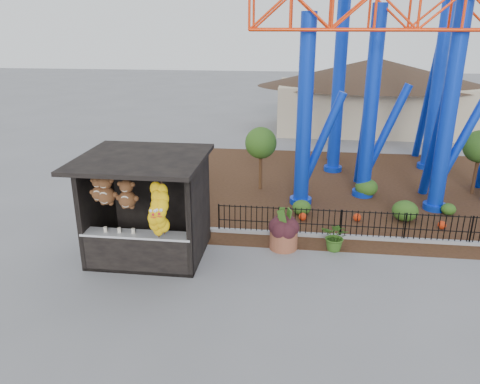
# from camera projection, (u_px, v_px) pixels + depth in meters

# --- Properties ---
(ground) EXTENTS (120.00, 120.00, 0.00)m
(ground) POSITION_uv_depth(u_px,v_px,m) (244.00, 280.00, 12.77)
(ground) COLOR slate
(ground) RESTS_ON ground
(mulch_bed) EXTENTS (18.00, 12.00, 0.02)m
(mulch_bed) POSITION_uv_depth(u_px,v_px,m) (360.00, 189.00, 19.77)
(mulch_bed) COLOR #331E11
(mulch_bed) RESTS_ON ground
(curb) EXTENTS (18.00, 0.18, 0.12)m
(curb) POSITION_uv_depth(u_px,v_px,m) (378.00, 239.00, 15.08)
(curb) COLOR gray
(curb) RESTS_ON ground
(prize_booth) EXTENTS (3.50, 3.40, 3.12)m
(prize_booth) POSITION_uv_depth(u_px,v_px,m) (145.00, 210.00, 13.43)
(prize_booth) COLOR black
(prize_booth) RESTS_ON ground
(picket_fence) EXTENTS (12.20, 0.06, 1.00)m
(picket_fence) POSITION_uv_depth(u_px,v_px,m) (408.00, 228.00, 14.83)
(picket_fence) COLOR black
(picket_fence) RESTS_ON ground
(roller_coaster) EXTENTS (11.00, 6.37, 10.82)m
(roller_coaster) POSITION_uv_depth(u_px,v_px,m) (404.00, 28.00, 17.67)
(roller_coaster) COLOR #0B32C8
(roller_coaster) RESTS_ON ground
(terracotta_planter) EXTENTS (1.09, 1.09, 0.59)m
(terracotta_planter) POSITION_uv_depth(u_px,v_px,m) (283.00, 239.00, 14.48)
(terracotta_planter) COLOR brown
(terracotta_planter) RESTS_ON ground
(planter_foliage) EXTENTS (0.70, 0.70, 0.64)m
(planter_foliage) POSITION_uv_depth(u_px,v_px,m) (284.00, 221.00, 14.27)
(planter_foliage) COLOR black
(planter_foliage) RESTS_ON terracotta_planter
(potted_plant) EXTENTS (1.06, 1.00, 0.94)m
(potted_plant) POSITION_uv_depth(u_px,v_px,m) (336.00, 236.00, 14.28)
(potted_plant) COLOR #2C5D1B
(potted_plant) RESTS_ON ground
(landscaping) EXTENTS (8.37, 3.65, 0.72)m
(landscaping) POSITION_uv_depth(u_px,v_px,m) (392.00, 203.00, 17.31)
(landscaping) COLOR #284C16
(landscaping) RESTS_ON mulch_bed
(pavilion) EXTENTS (15.00, 15.00, 4.80)m
(pavilion) POSITION_uv_depth(u_px,v_px,m) (375.00, 83.00, 29.69)
(pavilion) COLOR #BFAD8C
(pavilion) RESTS_ON ground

